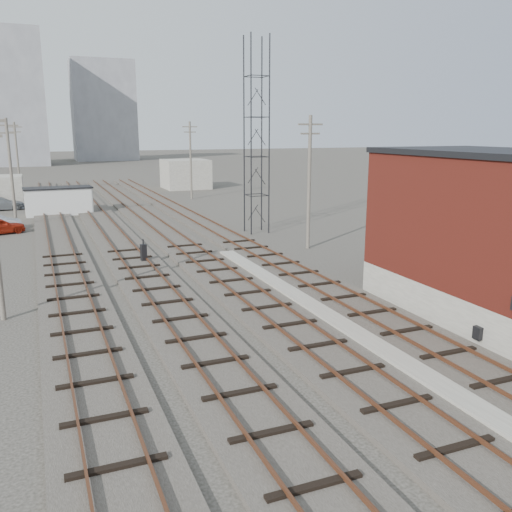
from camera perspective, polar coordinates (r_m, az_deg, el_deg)
ground at (r=66.15m, az=-12.71°, el=5.83°), size 320.00×320.00×0.00m
track_right at (r=46.42m, az=-5.26°, el=3.23°), size 3.20×90.00×0.39m
track_mid_right at (r=45.44m, az=-10.09°, el=2.87°), size 3.20×90.00×0.39m
track_mid_left at (r=44.80m, az=-15.10°, el=2.47°), size 3.20×90.00×0.39m
track_left at (r=44.51m, az=-20.20°, el=2.05°), size 3.20×90.00×0.39m
platform_curb at (r=23.27m, az=8.28°, el=-6.88°), size 0.90×28.00×0.26m
brick_building at (r=25.17m, az=24.83°, el=1.82°), size 6.54×12.20×7.22m
lattice_tower at (r=42.97m, az=0.05°, el=12.41°), size 1.60×1.60×15.00m
utility_pole_left_b at (r=49.91m, az=-24.39°, el=8.25°), size 1.80×0.24×9.00m
utility_pole_left_c at (r=74.87m, az=-23.83°, el=9.55°), size 1.80×0.24×9.00m
utility_pole_right_a at (r=37.18m, az=5.62°, el=8.07°), size 1.80×0.24×9.00m
utility_pole_right_b at (r=65.18m, az=-6.90°, el=10.18°), size 1.80×0.24×9.00m
apartment_right at (r=155.99m, az=-15.75°, el=14.47°), size 16.00×12.00×26.00m
shed_right at (r=77.57m, az=-7.43°, el=8.55°), size 6.00×6.00×4.00m
switch_stand at (r=33.95m, az=-11.74°, el=0.32°), size 0.38×0.38×1.43m
site_trailer at (r=56.17m, az=-20.05°, el=5.49°), size 6.41×2.97×2.66m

